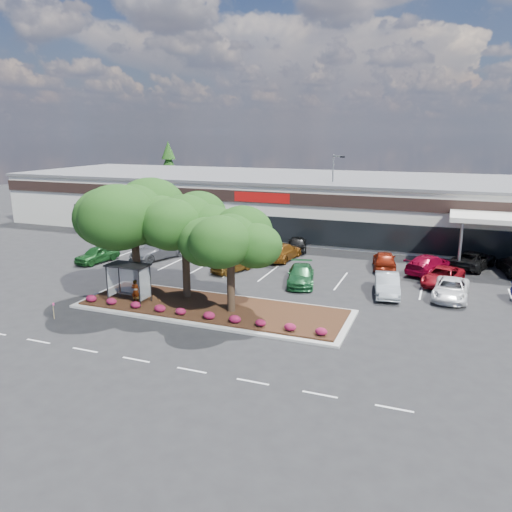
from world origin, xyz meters
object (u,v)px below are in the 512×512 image
(car_0, at_px, (97,254))
(car_1, at_px, (159,249))
(light_pole, at_px, (333,203))
(survey_stake, at_px, (53,309))

(car_0, xyz_separation_m, car_1, (4.33, 3.21, 0.11))
(light_pole, distance_m, survey_stake, 31.14)
(car_0, bearing_deg, light_pole, 53.38)
(survey_stake, xyz_separation_m, car_0, (-6.52, 12.39, 0.03))
(car_0, bearing_deg, survey_stake, -52.54)
(light_pole, bearing_deg, car_0, -136.34)
(light_pole, xyz_separation_m, car_0, (-17.40, -16.60, -3.25))
(survey_stake, distance_m, car_1, 15.75)
(light_pole, relative_size, car_0, 2.13)
(car_0, relative_size, car_1, 0.74)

